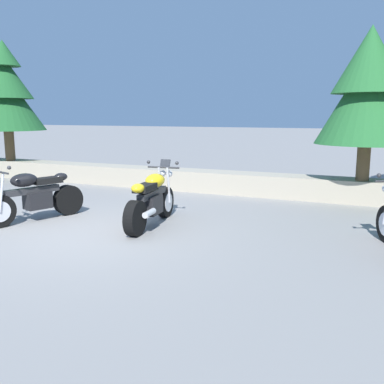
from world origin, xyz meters
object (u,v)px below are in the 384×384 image
at_px(motorcycle_black_near_left, 34,197).
at_px(motorcycle_yellow_centre, 152,200).
at_px(pine_tree_far_left, 6,93).
at_px(pine_tree_mid_left, 369,88).

bearing_deg(motorcycle_black_near_left, motorcycle_yellow_centre, 15.17).
height_order(motorcycle_yellow_centre, pine_tree_far_left, pine_tree_far_left).
height_order(motorcycle_black_near_left, pine_tree_far_left, pine_tree_far_left).
relative_size(motorcycle_black_near_left, pine_tree_mid_left, 0.58).
relative_size(motorcycle_yellow_centre, pine_tree_mid_left, 0.60).
distance_m(motorcycle_yellow_centre, pine_tree_far_left, 8.55).
bearing_deg(motorcycle_yellow_centre, pine_tree_far_left, 153.33).
height_order(motorcycle_black_near_left, pine_tree_mid_left, pine_tree_mid_left).
distance_m(pine_tree_far_left, pine_tree_mid_left, 10.88).
relative_size(pine_tree_far_left, pine_tree_mid_left, 1.11).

